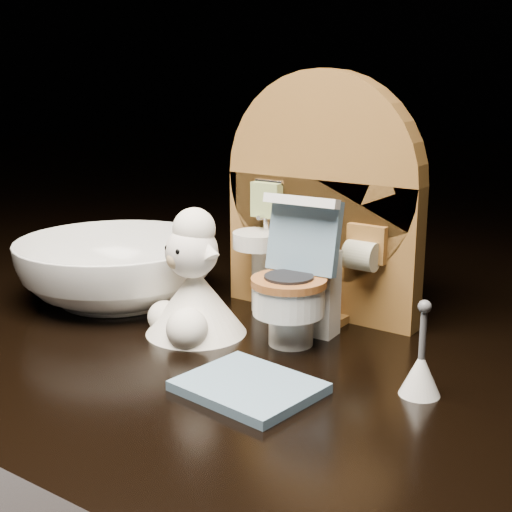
# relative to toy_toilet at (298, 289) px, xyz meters

# --- Properties ---
(backdrop_panel) EXTENTS (0.13, 0.05, 0.15)m
(backdrop_panel) POSITION_rel_toy_toilet_xyz_m (-0.01, 0.05, 0.04)
(backdrop_panel) COLOR brown
(backdrop_panel) RESTS_ON ground
(toy_toilet) EXTENTS (0.04, 0.06, 0.08)m
(toy_toilet) POSITION_rel_toy_toilet_xyz_m (0.00, 0.00, 0.00)
(toy_toilet) COLOR white
(toy_toilet) RESTS_ON ground
(bath_mat) EXTENTS (0.07, 0.06, 0.00)m
(bath_mat) POSITION_rel_toy_toilet_xyz_m (0.02, -0.07, -0.03)
(bath_mat) COLOR slate
(bath_mat) RESTS_ON ground
(toilet_brush) EXTENTS (0.02, 0.02, 0.05)m
(toilet_brush) POSITION_rel_toy_toilet_xyz_m (0.09, -0.03, -0.02)
(toilet_brush) COLOR white
(toilet_brush) RESTS_ON ground
(plush_lamb) EXTENTS (0.06, 0.06, 0.08)m
(plush_lamb) POSITION_rel_toy_toilet_xyz_m (-0.06, -0.03, -0.00)
(plush_lamb) COLOR white
(plush_lamb) RESTS_ON ground
(ceramic_bowl) EXTENTS (0.14, 0.14, 0.04)m
(ceramic_bowl) POSITION_rel_toy_toilet_xyz_m (-0.14, -0.01, -0.01)
(ceramic_bowl) COLOR white
(ceramic_bowl) RESTS_ON ground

